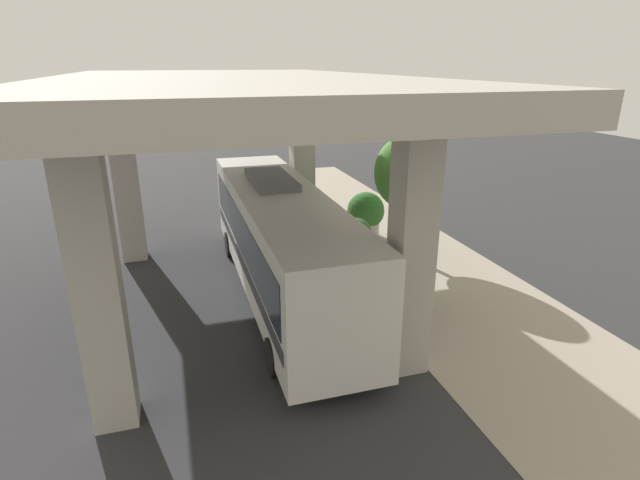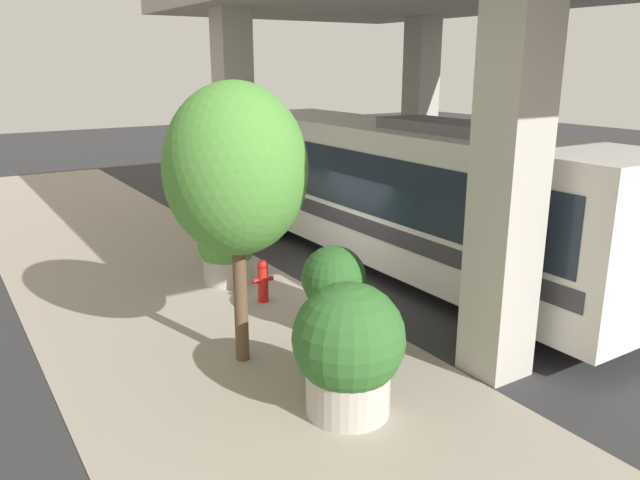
{
  "view_description": "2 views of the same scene",
  "coord_description": "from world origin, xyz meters",
  "px_view_note": "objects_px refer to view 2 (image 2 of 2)",
  "views": [
    {
      "loc": [
        5.88,
        15.07,
        7.52
      ],
      "look_at": [
        1.3,
        0.13,
        1.89
      ],
      "focal_mm": 28.0,
      "sensor_mm": 36.0,
      "label": 1
    },
    {
      "loc": [
        -7.17,
        -11.55,
        5.07
      ],
      "look_at": [
        0.35,
        0.23,
        1.08
      ],
      "focal_mm": 35.0,
      "sensor_mm": 36.0,
      "label": 2
    }
  ],
  "objects_px": {
    "planter_front": "(334,288)",
    "planter_back": "(227,249)",
    "street_tree_near": "(236,171)",
    "fire_hydrant": "(263,281)",
    "planter_middle": "(349,349)",
    "bus": "(404,190)"
  },
  "relations": [
    {
      "from": "bus",
      "to": "planter_back",
      "type": "relative_size",
      "value": 7.52
    },
    {
      "from": "fire_hydrant",
      "to": "street_tree_near",
      "type": "xyz_separation_m",
      "value": [
        -1.59,
        -2.26,
        2.89
      ]
    },
    {
      "from": "planter_front",
      "to": "planter_middle",
      "type": "bearing_deg",
      "value": -119.49
    },
    {
      "from": "planter_front",
      "to": "street_tree_near",
      "type": "bearing_deg",
      "value": -176.07
    },
    {
      "from": "bus",
      "to": "planter_front",
      "type": "height_order",
      "value": "bus"
    },
    {
      "from": "planter_middle",
      "to": "street_tree_near",
      "type": "relative_size",
      "value": 0.42
    },
    {
      "from": "bus",
      "to": "planter_middle",
      "type": "height_order",
      "value": "bus"
    },
    {
      "from": "fire_hydrant",
      "to": "planter_middle",
      "type": "bearing_deg",
      "value": -102.19
    },
    {
      "from": "planter_front",
      "to": "street_tree_near",
      "type": "height_order",
      "value": "street_tree_near"
    },
    {
      "from": "planter_front",
      "to": "planter_back",
      "type": "distance_m",
      "value": 3.74
    },
    {
      "from": "bus",
      "to": "planter_back",
      "type": "distance_m",
      "value": 4.5
    },
    {
      "from": "planter_front",
      "to": "street_tree_near",
      "type": "xyz_separation_m",
      "value": [
        -2.02,
        -0.14,
        2.48
      ]
    },
    {
      "from": "planter_front",
      "to": "planter_middle",
      "type": "height_order",
      "value": "planter_middle"
    },
    {
      "from": "bus",
      "to": "planter_middle",
      "type": "xyz_separation_m",
      "value": [
        -4.94,
        -4.73,
        -1.04
      ]
    },
    {
      "from": "bus",
      "to": "planter_front",
      "type": "xyz_separation_m",
      "value": [
        -3.5,
        -2.18,
        -1.17
      ]
    },
    {
      "from": "fire_hydrant",
      "to": "planter_middle",
      "type": "xyz_separation_m",
      "value": [
        -1.01,
        -4.67,
        0.55
      ]
    },
    {
      "from": "planter_middle",
      "to": "street_tree_near",
      "type": "xyz_separation_m",
      "value": [
        -0.58,
        2.41,
        2.34
      ]
    },
    {
      "from": "fire_hydrant",
      "to": "street_tree_near",
      "type": "distance_m",
      "value": 3.99
    },
    {
      "from": "fire_hydrant",
      "to": "planter_front",
      "type": "height_order",
      "value": "planter_front"
    },
    {
      "from": "street_tree_near",
      "to": "bus",
      "type": "bearing_deg",
      "value": 22.78
    },
    {
      "from": "bus",
      "to": "planter_back",
      "type": "xyz_separation_m",
      "value": [
        -4.05,
        1.52,
        -1.24
      ]
    },
    {
      "from": "bus",
      "to": "planter_front",
      "type": "relative_size",
      "value": 7.31
    }
  ]
}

